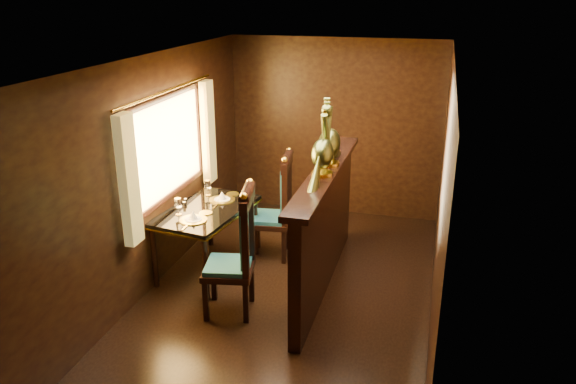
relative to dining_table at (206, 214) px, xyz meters
The scene contains 8 objects.
ground 1.30m from the dining_table, 15.96° to the right, with size 5.00×5.00×0.00m, color black.
room_shell 1.34m from the dining_table, 16.33° to the right, with size 3.04×5.04×2.52m.
partition 1.38m from the dining_table, ahead, with size 0.26×2.70×1.36m.
dining_table is the anchor object (origin of this frame).
chair_left 1.01m from the dining_table, 47.61° to the right, with size 0.58×0.60×1.38m.
chair_right 0.91m from the dining_table, 38.33° to the left, with size 0.54×0.56×1.34m.
peacock_left 1.73m from the dining_table, ahead, with size 0.23×0.60×0.72m, color #174730, non-canonical shape.
peacock_right 1.73m from the dining_table, ahead, with size 0.24×0.64×0.76m, color #174730, non-canonical shape.
Camera 1 is at (1.40, -5.15, 3.16)m, focal length 35.00 mm.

